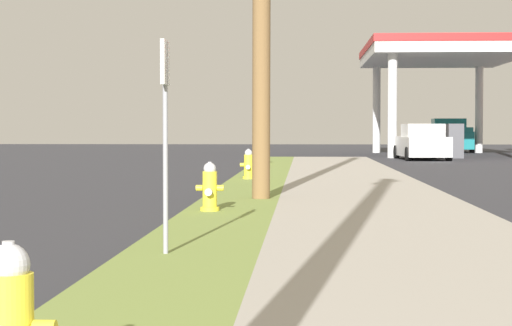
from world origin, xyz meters
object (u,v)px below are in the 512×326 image
Objects in this scene: fire_hydrant_third at (248,166)px; truck_teal_at_forecourt at (450,136)px; fire_hydrant_second at (210,189)px; car_white_by_near_pump at (422,143)px; street_sign_post at (165,102)px; fire_hydrant_fourth at (264,154)px.

fire_hydrant_third is 0.14× the size of truck_teal_at_forecourt.
car_white_by_near_pump is at bearing 76.30° from fire_hydrant_second.
street_sign_post is 0.39× the size of truck_teal_at_forecourt.
fire_hydrant_third is at bearing 89.71° from fire_hydrant_second.
fire_hydrant_third is 19.29m from car_white_by_near_pump.
truck_teal_at_forecourt reaches higher than fire_hydrant_fourth.
car_white_by_near_pump is at bearing 70.08° from fire_hydrant_third.
fire_hydrant_second is at bearing -103.70° from car_white_by_near_pump.
street_sign_post reaches higher than car_white_by_near_pump.
street_sign_post reaches higher than fire_hydrant_fourth.
fire_hydrant_second is 27.94m from car_white_by_near_pump.
fire_hydrant_fourth is (-0.03, 19.47, 0.00)m from fire_hydrant_second.
truck_teal_at_forecourt is at bearing 77.69° from street_sign_post.
street_sign_post is 46.68m from truck_teal_at_forecourt.
fire_hydrant_third and fire_hydrant_fourth have the same top height.
car_white_by_near_pump is (6.62, 27.14, 0.28)m from fire_hydrant_second.
street_sign_post is at bearing -101.62° from car_white_by_near_pump.
fire_hydrant_third is 13.85m from street_sign_post.
fire_hydrant_second is 0.35× the size of street_sign_post.
car_white_by_near_pump is (6.57, 31.94, -0.91)m from street_sign_post.
fire_hydrant_second is at bearing -89.92° from fire_hydrant_fourth.
street_sign_post is (0.08, -24.27, 1.19)m from fire_hydrant_fourth.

